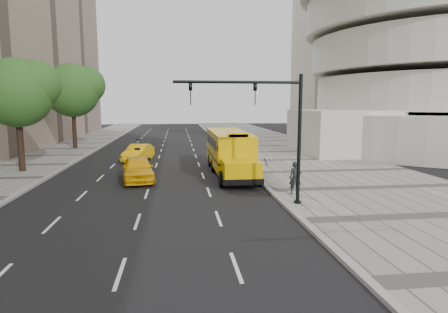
{
  "coord_description": "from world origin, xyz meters",
  "views": [
    {
      "loc": [
        0.77,
        -25.84,
        5.0
      ],
      "look_at": [
        3.5,
        -4.0,
        1.9
      ],
      "focal_mm": 30.0,
      "sensor_mm": 36.0,
      "label": 1
    }
  ],
  "objects": [
    {
      "name": "traffic_signal",
      "position": [
        5.19,
        -8.48,
        4.09
      ],
      "size": [
        6.18,
        0.36,
        6.4
      ],
      "color": "black",
      "rests_on": "ground"
    },
    {
      "name": "guggenheim",
      "position": [
        29.37,
        18.51,
        13.58
      ],
      "size": [
        33.2,
        42.2,
        35.0
      ],
      "color": "silver",
      "rests_on": "ground"
    },
    {
      "name": "tree_c",
      "position": [
        -10.39,
        17.09,
        6.51
      ],
      "size": [
        6.51,
        5.79,
        9.36
      ],
      "color": "black",
      "rests_on": "ground"
    },
    {
      "name": "pedestrian",
      "position": [
        7.04,
        -6.71,
        1.05
      ],
      "size": [
        0.72,
        0.54,
        1.79
      ],
      "primitive_type": "imported",
      "rotation": [
        0.0,
        0.0,
        -0.18
      ],
      "color": "#222327",
      "rests_on": "sidewalk_museum"
    },
    {
      "name": "school_bus",
      "position": [
        4.5,
        1.02,
        1.76
      ],
      "size": [
        2.96,
        11.56,
        3.19
      ],
      "color": "#DFAC00",
      "rests_on": "ground"
    },
    {
      "name": "curb_far",
      "position": [
        -8.0,
        0.0,
        0.07
      ],
      "size": [
        0.3,
        140.0,
        0.15
      ],
      "primitive_type": "cube",
      "color": "gray",
      "rests_on": "ground"
    },
    {
      "name": "ground",
      "position": [
        0.0,
        0.0,
        0.0
      ],
      "size": [
        140.0,
        140.0,
        0.0
      ],
      "primitive_type": "plane",
      "color": "black",
      "rests_on": "ground"
    },
    {
      "name": "sidewalk_museum",
      "position": [
        12.0,
        0.0,
        0.07
      ],
      "size": [
        12.0,
        140.0,
        0.15
      ],
      "primitive_type": "cube",
      "color": "gray",
      "rests_on": "ground"
    },
    {
      "name": "curb_museum",
      "position": [
        6.0,
        0.0,
        0.07
      ],
      "size": [
        0.3,
        140.0,
        0.15
      ],
      "primitive_type": "cube",
      "color": "gray",
      "rests_on": "ground"
    },
    {
      "name": "tree_b",
      "position": [
        -10.41,
        2.66,
        5.83
      ],
      "size": [
        5.52,
        4.91,
        8.24
      ],
      "color": "black",
      "rests_on": "ground"
    },
    {
      "name": "taxi_far",
      "position": [
        -2.69,
        7.55,
        0.73
      ],
      "size": [
        2.61,
        4.67,
        1.46
      ],
      "primitive_type": "imported",
      "rotation": [
        0.0,
        0.0,
        -0.26
      ],
      "color": "#FFBB07",
      "rests_on": "ground"
    },
    {
      "name": "taxi_near",
      "position": [
        -1.83,
        -1.28,
        0.82
      ],
      "size": [
        2.58,
        5.01,
        1.63
      ],
      "primitive_type": "imported",
      "rotation": [
        0.0,
        0.0,
        0.14
      ],
      "color": "#FFBB07",
      "rests_on": "ground"
    }
  ]
}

